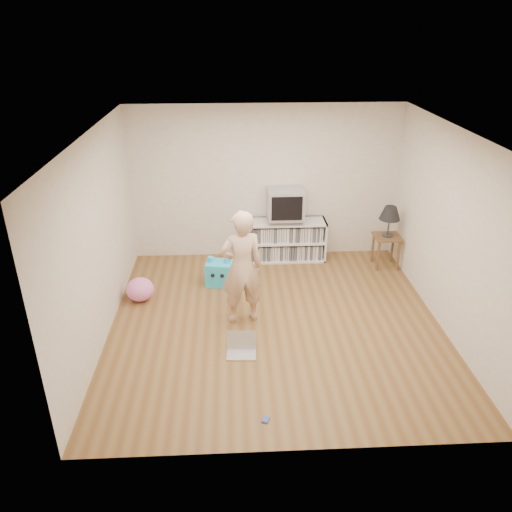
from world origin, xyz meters
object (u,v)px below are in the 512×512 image
at_px(media_unit, 284,240).
at_px(table_lamp, 390,214).
at_px(dvd_deck, 285,219).
at_px(side_table, 386,243).
at_px(laptop, 241,347).
at_px(plush_blue, 219,273).
at_px(plush_pink, 140,289).
at_px(crt_tv, 285,203).
at_px(person, 242,268).

relative_size(media_unit, table_lamp, 2.72).
xyz_separation_m(media_unit, dvd_deck, (0.00, -0.02, 0.39)).
xyz_separation_m(side_table, laptop, (-2.48, -2.29, -0.35)).
xyz_separation_m(dvd_deck, plush_blue, (-1.11, -0.86, -0.54)).
distance_m(dvd_deck, laptop, 2.86).
distance_m(side_table, plush_blue, 2.82).
height_order(plush_blue, plush_pink, plush_blue).
relative_size(laptop, plush_blue, 0.82).
xyz_separation_m(plush_blue, plush_pink, (-1.17, -0.42, -0.02)).
height_order(crt_tv, table_lamp, crt_tv).
bearing_deg(laptop, person, 90.54).
relative_size(dvd_deck, plush_blue, 0.97).
xyz_separation_m(crt_tv, plush_blue, (-1.11, -0.86, -0.82)).
bearing_deg(laptop, crt_tv, 75.99).
bearing_deg(crt_tv, laptop, -106.95).
bearing_deg(side_table, table_lamp, 0.00).
height_order(side_table, person, person).
relative_size(person, plush_pink, 3.99).
distance_m(dvd_deck, side_table, 1.74).
bearing_deg(person, crt_tv, -125.87).
distance_m(laptop, plush_pink, 2.01).
height_order(dvd_deck, laptop, dvd_deck).
height_order(crt_tv, laptop, crt_tv).
distance_m(laptop, plush_blue, 1.82).
bearing_deg(plush_blue, table_lamp, 20.00).
xyz_separation_m(person, laptop, (-0.03, -0.74, -0.74)).
relative_size(media_unit, dvd_deck, 3.11).
distance_m(media_unit, laptop, 2.81).
xyz_separation_m(dvd_deck, table_lamp, (1.67, -0.37, 0.21)).
relative_size(media_unit, laptop, 3.68).
height_order(dvd_deck, plush_pink, dvd_deck).
distance_m(table_lamp, plush_blue, 2.91).
xyz_separation_m(media_unit, crt_tv, (0.00, -0.02, 0.67)).
xyz_separation_m(crt_tv, plush_pink, (-2.27, -1.29, -0.85)).
bearing_deg(side_table, media_unit, 166.96).
relative_size(dvd_deck, table_lamp, 0.87).
height_order(laptop, plush_pink, plush_pink).
height_order(side_table, plush_blue, side_table).
bearing_deg(media_unit, dvd_deck, -90.00).
bearing_deg(table_lamp, media_unit, 166.96).
height_order(media_unit, plush_blue, media_unit).
bearing_deg(laptop, dvd_deck, 76.01).
xyz_separation_m(crt_tv, table_lamp, (1.67, -0.37, -0.08)).
height_order(person, laptop, person).
relative_size(side_table, laptop, 1.44).
height_order(media_unit, side_table, media_unit).
height_order(media_unit, table_lamp, table_lamp).
bearing_deg(laptop, plush_blue, 102.31).
distance_m(crt_tv, side_table, 1.81).
bearing_deg(laptop, plush_pink, 139.85).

